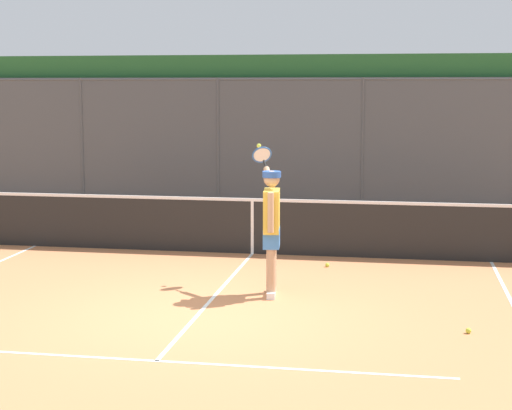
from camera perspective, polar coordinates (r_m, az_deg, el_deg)
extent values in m
plane|color=#C67A4C|center=(10.53, -4.06, -7.59)|extent=(60.00, 60.00, 0.00)
cube|color=white|center=(8.91, -6.85, -10.59)|extent=(6.21, 0.05, 0.01)
cube|color=white|center=(11.55, -2.76, -6.14)|extent=(0.05, 5.70, 0.01)
cylinder|color=#474C51|center=(18.52, 7.33, 3.99)|extent=(0.07, 0.07, 3.04)
cylinder|color=#474C51|center=(18.95, -2.61, 4.15)|extent=(0.07, 0.07, 3.04)
cylinder|color=#474C51|center=(19.92, -11.85, 4.18)|extent=(0.07, 0.07, 3.04)
cylinder|color=#474C51|center=(18.62, 2.33, 8.63)|extent=(16.34, 0.05, 0.05)
cube|color=#474C51|center=(18.67, 2.30, 4.09)|extent=(16.34, 0.02, 3.04)
cube|color=#235B2D|center=(19.29, 2.56, 4.98)|extent=(19.34, 0.90, 3.55)
cube|color=silver|center=(18.65, 2.20, -0.39)|extent=(17.34, 0.18, 0.15)
cube|color=black|center=(14.19, -0.25, -1.56)|extent=(10.12, 0.02, 0.91)
cube|color=white|center=(14.11, -0.25, 0.36)|extent=(10.12, 0.04, 0.05)
cube|color=white|center=(14.19, -0.25, -1.56)|extent=(0.05, 0.04, 0.91)
cube|color=silver|center=(11.35, 1.04, -6.17)|extent=(0.14, 0.27, 0.09)
cylinder|color=tan|center=(11.25, 1.04, -3.98)|extent=(0.13, 0.13, 0.80)
cube|color=silver|center=(11.61, 1.09, -5.84)|extent=(0.14, 0.27, 0.09)
cylinder|color=tan|center=(11.51, 1.09, -3.69)|extent=(0.13, 0.13, 0.80)
cube|color=#3D7AC6|center=(11.32, 1.07, -2.25)|extent=(0.27, 0.44, 0.26)
cube|color=gold|center=(11.25, 1.08, -0.41)|extent=(0.27, 0.51, 0.58)
cylinder|color=tan|center=(10.95, 1.02, -0.52)|extent=(0.08, 0.08, 0.53)
cylinder|color=tan|center=(11.66, 0.92, 1.89)|extent=(0.23, 0.39, 0.30)
sphere|color=tan|center=(11.20, 1.08, 1.82)|extent=(0.22, 0.22, 0.22)
cylinder|color=#284C93|center=(11.19, 1.08, 2.13)|extent=(0.28, 0.28, 0.08)
cube|color=#284C93|center=(11.31, 1.11, 2.02)|extent=(0.21, 0.22, 0.02)
cylinder|color=black|center=(11.88, 0.63, 2.80)|extent=(0.10, 0.17, 0.13)
torus|color=#28569E|center=(12.05, 0.41, 3.47)|extent=(0.34, 0.28, 0.26)
cylinder|color=silver|center=(12.05, 0.41, 3.47)|extent=(0.28, 0.23, 0.21)
sphere|color=#D6E042|center=(12.22, 0.20, 4.09)|extent=(0.07, 0.07, 0.07)
sphere|color=#C1D138|center=(10.08, 14.40, -8.37)|extent=(0.07, 0.07, 0.07)
sphere|color=#C1D138|center=(13.28, 4.92, -4.12)|extent=(0.07, 0.07, 0.07)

